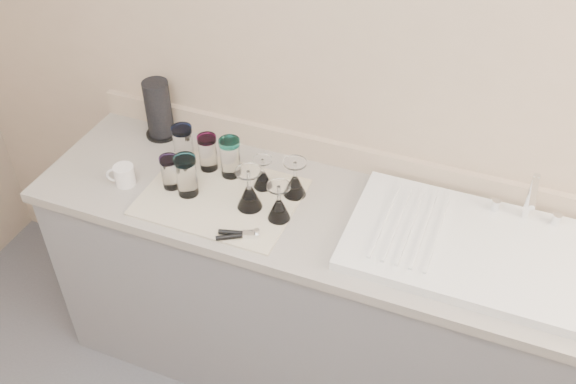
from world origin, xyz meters
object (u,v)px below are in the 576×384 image
at_px(tumbler_cyan, 208,152).
at_px(goblet_back_left, 263,177).
at_px(tumbler_magenta, 170,172).
at_px(goblet_front_right, 279,207).
at_px(tumbler_teal, 183,144).
at_px(paper_towel_roll, 159,110).
at_px(tumbler_purple, 230,157).
at_px(tumbler_blue, 186,175).
at_px(goblet_back_right, 295,183).
at_px(sink_unit, 473,247).
at_px(white_mug, 124,175).
at_px(goblet_front_left, 249,194).
at_px(can_opener, 238,235).

xyz_separation_m(tumbler_cyan, goblet_back_left, (0.24, -0.03, -0.03)).
height_order(tumbler_magenta, goblet_front_right, goblet_front_right).
height_order(tumbler_teal, paper_towel_roll, paper_towel_roll).
height_order(tumbler_purple, tumbler_blue, tumbler_blue).
bearing_deg(tumbler_magenta, goblet_back_right, 16.00).
height_order(tumbler_teal, goblet_back_right, tumbler_teal).
bearing_deg(paper_towel_roll, goblet_front_right, -25.04).
xyz_separation_m(goblet_back_left, paper_towel_roll, (-0.52, 0.16, 0.07)).
bearing_deg(tumbler_cyan, sink_unit, -4.15).
relative_size(tumbler_purple, white_mug, 1.36).
height_order(tumbler_cyan, goblet_front_left, goblet_front_left).
bearing_deg(paper_towel_roll, tumbler_purple, -20.19).
bearing_deg(tumbler_teal, tumbler_blue, -57.89).
relative_size(white_mug, paper_towel_roll, 0.47).
relative_size(tumbler_blue, goblet_back_right, 1.08).
distance_m(tumbler_magenta, tumbler_blue, 0.08).
bearing_deg(goblet_back_left, goblet_back_right, 0.77).
relative_size(sink_unit, tumbler_teal, 5.29).
relative_size(tumbler_cyan, goblet_front_right, 0.99).
relative_size(tumbler_purple, can_opener, 1.11).
xyz_separation_m(tumbler_purple, goblet_front_right, (0.26, -0.16, -0.03)).
bearing_deg(goblet_front_right, goblet_back_left, 131.04).
bearing_deg(goblet_front_right, white_mug, -177.22).
bearing_deg(sink_unit, tumbler_cyan, 175.85).
xyz_separation_m(tumbler_teal, tumbler_purple, (0.20, -0.01, 0.00)).
height_order(tumbler_cyan, can_opener, tumbler_cyan).
xyz_separation_m(tumbler_teal, paper_towel_roll, (-0.18, 0.13, 0.03)).
distance_m(goblet_front_right, white_mug, 0.61).
xyz_separation_m(goblet_back_right, white_mug, (-0.61, -0.17, -0.02)).
bearing_deg(tumbler_cyan, can_opener, -48.94).
distance_m(goblet_back_right, paper_towel_roll, 0.67).
bearing_deg(can_opener, goblet_back_right, 70.87).
bearing_deg(tumbler_blue, tumbler_teal, 122.11).
xyz_separation_m(tumbler_magenta, can_opener, (0.34, -0.15, -0.06)).
xyz_separation_m(sink_unit, can_opener, (-0.74, -0.23, -0.00)).
bearing_deg(goblet_front_left, sink_unit, 5.49).
bearing_deg(goblet_back_right, tumbler_teal, 176.42).
bearing_deg(goblet_back_left, goblet_front_left, -89.62).
height_order(tumbler_teal, tumbler_cyan, tumbler_teal).
bearing_deg(tumbler_purple, goblet_front_right, -31.53).
distance_m(goblet_back_right, goblet_front_left, 0.17).
distance_m(sink_unit, goblet_front_right, 0.66).
relative_size(tumbler_blue, can_opener, 1.13).
bearing_deg(tumbler_teal, tumbler_purple, -2.43).
bearing_deg(paper_towel_roll, goblet_back_left, -17.30).
distance_m(goblet_back_right, white_mug, 0.63).
bearing_deg(tumbler_blue, can_opener, -28.03).
bearing_deg(goblet_back_right, sink_unit, -4.25).
bearing_deg(sink_unit, white_mug, -174.55).
bearing_deg(goblet_back_right, tumbler_magenta, -164.00).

